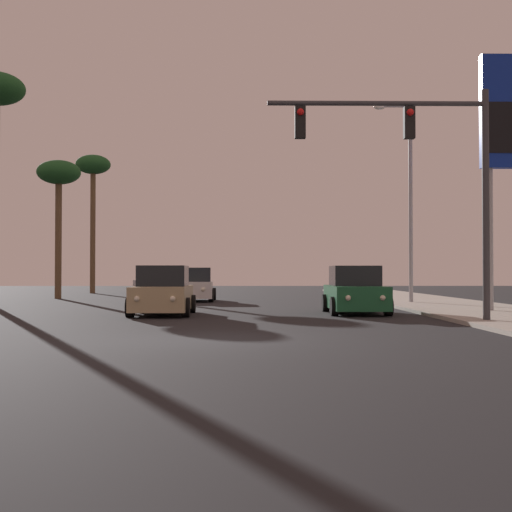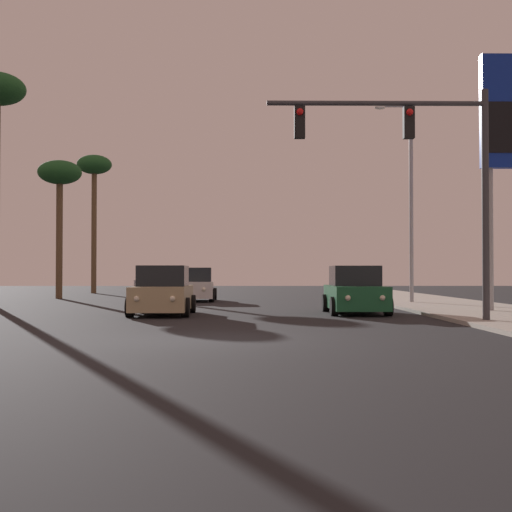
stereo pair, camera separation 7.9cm
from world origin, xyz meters
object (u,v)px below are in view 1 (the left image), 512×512
(street_lamp, at_px, (408,191))
(car_silver, at_px, (153,283))
(gas_station_sign, at_px, (509,126))
(car_tan, at_px, (163,293))
(palm_tree_mid, at_px, (59,179))
(car_green, at_px, (355,292))
(car_white, at_px, (195,286))
(traffic_light_mast, at_px, (424,158))
(palm_tree_far, at_px, (93,173))

(street_lamp, bearing_deg, car_silver, 135.99)
(gas_station_sign, bearing_deg, car_tan, -177.71)
(palm_tree_mid, bearing_deg, car_silver, 49.56)
(palm_tree_mid, bearing_deg, car_tan, -63.40)
(street_lamp, relative_size, gas_station_sign, 1.00)
(car_green, xyz_separation_m, car_white, (-6.42, 10.83, 0.00))
(car_green, xyz_separation_m, traffic_light_mast, (1.19, -5.07, 3.91))
(gas_station_sign, height_order, palm_tree_mid, gas_station_sign)
(car_white, distance_m, gas_station_sign, 17.19)
(car_silver, height_order, palm_tree_mid, palm_tree_mid)
(car_tan, xyz_separation_m, gas_station_sign, (12.12, 0.48, 5.86))
(traffic_light_mast, height_order, palm_tree_mid, palm_tree_mid)
(car_tan, xyz_separation_m, palm_tree_far, (-7.75, 24.97, 7.57))
(street_lamp, bearing_deg, gas_station_sign, -74.62)
(traffic_light_mast, bearing_deg, street_lamp, 79.29)
(car_green, distance_m, gas_station_sign, 7.99)
(car_white, bearing_deg, gas_station_sign, 134.99)
(car_tan, bearing_deg, car_green, -175.10)
(car_tan, relative_size, palm_tree_mid, 0.57)
(car_white, distance_m, car_tan, 11.46)
(car_silver, bearing_deg, traffic_light_mast, 114.52)
(car_green, height_order, car_silver, same)
(car_white, relative_size, car_tan, 1.01)
(car_tan, height_order, traffic_light_mast, traffic_light_mast)
(street_lamp, bearing_deg, car_white, 158.82)
(street_lamp, relative_size, palm_tree_mid, 1.18)
(car_silver, relative_size, gas_station_sign, 0.48)
(car_silver, relative_size, street_lamp, 0.48)
(car_white, xyz_separation_m, palm_tree_mid, (-7.76, 3.51, 5.84))
(gas_station_sign, bearing_deg, car_white, 137.21)
(traffic_light_mast, xyz_separation_m, gas_station_sign, (4.25, 4.92, 1.95))
(car_silver, distance_m, palm_tree_far, 10.11)
(street_lamp, height_order, palm_tree_mid, street_lamp)
(traffic_light_mast, relative_size, palm_tree_mid, 0.85)
(car_green, relative_size, car_silver, 1.00)
(car_green, xyz_separation_m, gas_station_sign, (5.44, -0.15, 5.86))
(palm_tree_far, bearing_deg, street_lamp, -44.09)
(car_white, height_order, car_tan, same)
(car_tan, distance_m, palm_tree_mid, 17.73)
(car_silver, relative_size, traffic_light_mast, 0.67)
(car_tan, distance_m, street_lamp, 13.42)
(gas_station_sign, bearing_deg, car_silver, 127.28)
(traffic_light_mast, bearing_deg, car_silver, 113.65)
(street_lamp, distance_m, gas_station_sign, 7.56)
(car_tan, height_order, gas_station_sign, gas_station_sign)
(gas_station_sign, bearing_deg, palm_tree_far, 129.06)
(traffic_light_mast, bearing_deg, gas_station_sign, 49.21)
(car_green, distance_m, car_silver, 21.90)
(car_silver, height_order, traffic_light_mast, traffic_light_mast)
(car_silver, relative_size, palm_tree_mid, 0.57)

